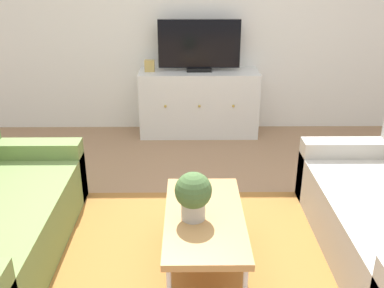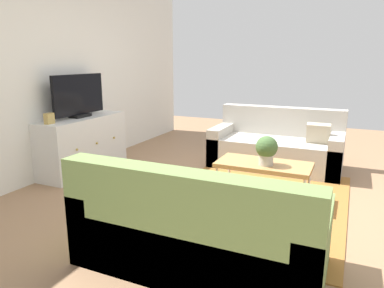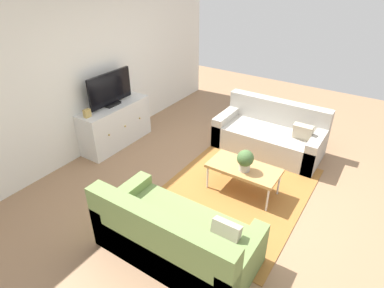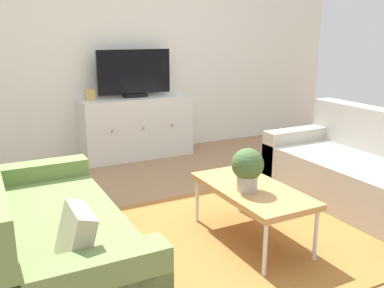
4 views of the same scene
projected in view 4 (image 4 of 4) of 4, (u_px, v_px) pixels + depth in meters
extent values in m
plane|color=#997251|center=(226.00, 230.00, 3.40)|extent=(10.00, 10.00, 0.00)
cube|color=silver|center=(119.00, 46.00, 5.25)|extent=(6.40, 0.12, 2.70)
cube|color=#9E662D|center=(236.00, 237.00, 3.27)|extent=(2.50, 1.90, 0.01)
cube|color=olive|center=(51.00, 250.00, 2.67)|extent=(0.87, 1.78, 0.42)
cube|color=olive|center=(32.00, 197.00, 3.34)|extent=(0.87, 0.18, 0.55)
cube|color=#B2A58C|center=(75.00, 238.00, 2.12)|extent=(0.18, 0.30, 0.32)
cube|color=#B2ADA3|center=(360.00, 182.00, 3.86)|extent=(0.87, 1.78, 0.42)
cube|color=#B2ADA3|center=(300.00, 153.00, 4.53)|extent=(0.87, 0.18, 0.55)
cube|color=#B7844C|center=(252.00, 190.00, 3.14)|extent=(0.50, 1.00, 0.04)
cylinder|color=silver|center=(265.00, 250.00, 2.70)|extent=(0.03, 0.03, 0.38)
cylinder|color=silver|center=(316.00, 236.00, 2.89)|extent=(0.03, 0.03, 0.38)
cylinder|color=silver|center=(197.00, 201.00, 3.49)|extent=(0.03, 0.03, 0.38)
cylinder|color=silver|center=(240.00, 192.00, 3.68)|extent=(0.03, 0.03, 0.38)
cylinder|color=#B7B2A8|center=(247.00, 183.00, 3.06)|extent=(0.15, 0.15, 0.11)
sphere|color=#426033|center=(248.00, 164.00, 3.02)|extent=(0.23, 0.23, 0.23)
cube|color=silver|center=(137.00, 127.00, 5.30)|extent=(1.35, 0.44, 0.75)
sphere|color=#B79338|center=(112.00, 131.00, 4.92)|extent=(0.03, 0.03, 0.03)
sphere|color=#B79338|center=(143.00, 128.00, 5.09)|extent=(0.03, 0.03, 0.03)
sphere|color=#B79338|center=(172.00, 125.00, 5.26)|extent=(0.03, 0.03, 0.03)
cube|color=black|center=(135.00, 95.00, 5.22)|extent=(0.28, 0.16, 0.04)
cube|color=black|center=(134.00, 72.00, 5.14)|extent=(0.91, 0.04, 0.53)
cube|color=tan|center=(90.00, 95.00, 4.94)|extent=(0.11, 0.07, 0.13)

